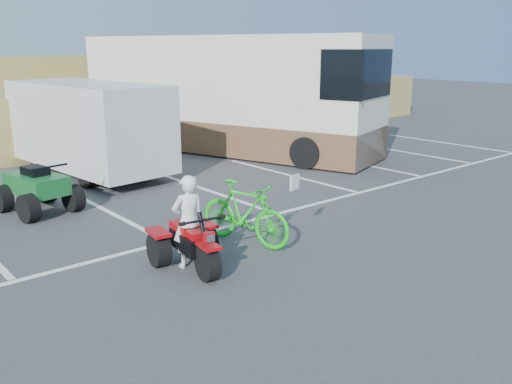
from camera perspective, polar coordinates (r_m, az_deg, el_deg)
ground at (r=8.24m, az=-0.50°, el=-9.73°), size 100.00×100.00×0.00m
parking_stripes at (r=11.85m, az=-9.83°, el=-2.13°), size 28.00×5.16×0.01m
red_trike_atv at (r=8.84m, az=-6.55°, el=-8.05°), size 1.31×1.62×0.96m
rider at (r=8.71m, az=-7.12°, el=-3.10°), size 0.60×0.44×1.52m
green_dirt_bike at (r=9.71m, az=-1.21°, el=-2.21°), size 0.99×1.99×1.15m
cargo_trailer at (r=15.74m, az=-17.24°, el=6.70°), size 2.73×5.60×2.52m
rv_motorhome at (r=18.67m, az=-3.08°, el=9.39°), size 5.81×10.78×3.77m
quad_atv_green at (r=12.68m, az=-21.83°, el=-1.89°), size 1.53×1.88×1.11m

